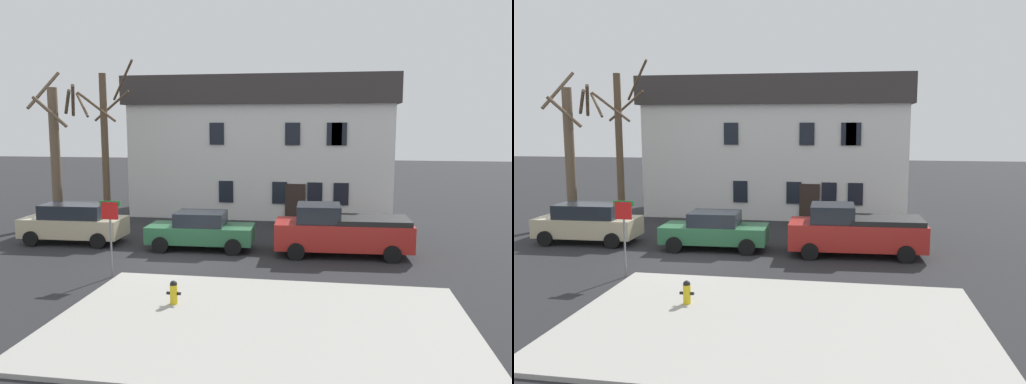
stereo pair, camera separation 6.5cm
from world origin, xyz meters
TOP-DOWN VIEW (x-y plane):
  - ground_plane at (0.00, 0.00)m, footprint 120.00×120.00m
  - sidewalk_slab at (4.29, -5.81)m, footprint 10.99×7.19m
  - building_main at (1.83, 12.27)m, footprint 15.28×7.72m
  - tree_bare_near at (-8.33, 5.91)m, footprint 2.80×2.55m
  - tree_bare_mid at (-5.66, 6.09)m, footprint 3.20×3.20m
  - car_beige_wagon at (-5.38, 2.19)m, footprint 4.58×2.12m
  - car_green_sedan at (0.54, 1.95)m, footprint 4.55×2.09m
  - pickup_truck_red at (6.44, 1.90)m, footprint 5.51×2.40m
  - fire_hydrant at (1.61, -4.91)m, footprint 0.42×0.22m
  - street_sign_pole at (-1.46, -2.41)m, footprint 0.76×0.07m
  - bicycle_leaning at (-6.83, 4.29)m, footprint 1.73×0.33m

SIDE VIEW (x-z plane):
  - ground_plane at x=0.00m, z-range 0.00..0.00m
  - sidewalk_slab at x=4.29m, z-range 0.00..0.12m
  - bicycle_leaning at x=-6.83m, z-range -0.15..0.88m
  - fire_hydrant at x=1.61m, z-range 0.13..0.82m
  - car_green_sedan at x=0.54m, z-range 0.00..1.62m
  - car_beige_wagon at x=-5.38m, z-range 0.04..1.81m
  - pickup_truck_red at x=6.44m, z-range -0.03..2.04m
  - street_sign_pole at x=-1.46m, z-range 0.54..3.22m
  - tree_bare_near at x=-8.33m, z-range -0.06..8.05m
  - building_main at x=1.83m, z-range 0.06..8.06m
  - tree_bare_mid at x=-5.66m, z-range 0.02..8.60m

